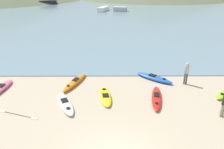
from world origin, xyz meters
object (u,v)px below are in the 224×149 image
(kayak_on_sand_4, at_px, (156,98))
(loose_paddle, at_px, (18,115))
(kayak_on_sand_1, at_px, (75,82))
(kayak_on_sand_2, at_px, (154,78))
(moored_boat_0, at_px, (120,9))
(moored_boat_3, at_px, (48,2))
(kayak_on_sand_0, at_px, (0,89))
(kayak_on_sand_5, at_px, (65,103))
(person_near_foreground, at_px, (224,103))
(moored_boat_2, at_px, (103,9))
(person_near_waterline, at_px, (187,72))
(kayak_on_sand_6, at_px, (105,96))

(kayak_on_sand_4, distance_m, loose_paddle, 8.80)
(kayak_on_sand_1, bearing_deg, kayak_on_sand_2, 7.06)
(moored_boat_0, relative_size, moored_boat_3, 0.62)
(kayak_on_sand_0, height_order, loose_paddle, kayak_on_sand_0)
(kayak_on_sand_5, relative_size, person_near_foreground, 1.93)
(moored_boat_2, bearing_deg, moored_boat_0, -0.25)
(kayak_on_sand_5, bearing_deg, moored_boat_2, 88.45)
(kayak_on_sand_5, relative_size, loose_paddle, 1.14)
(moored_boat_2, distance_m, moored_boat_3, 22.17)
(loose_paddle, bearing_deg, moored_boat_0, 79.71)
(person_near_waterline, bearing_deg, kayak_on_sand_6, -161.18)
(kayak_on_sand_1, bearing_deg, kayak_on_sand_6, -40.68)
(moored_boat_3, bearing_deg, moored_boat_2, -40.14)
(kayak_on_sand_2, xyz_separation_m, kayak_on_sand_4, (-0.41, -3.10, -0.03))
(kayak_on_sand_6, height_order, moored_boat_3, moored_boat_3)
(moored_boat_3, bearing_deg, kayak_on_sand_2, -67.14)
(moored_boat_2, bearing_deg, loose_paddle, -95.02)
(moored_boat_0, relative_size, loose_paddle, 1.26)
(kayak_on_sand_4, distance_m, kayak_on_sand_6, 3.44)
(kayak_on_sand_0, height_order, moored_boat_3, moored_boat_3)
(person_near_waterline, height_order, moored_boat_0, person_near_waterline)
(kayak_on_sand_0, distance_m, kayak_on_sand_5, 5.47)
(person_near_waterline, bearing_deg, moored_boat_0, 95.04)
(moored_boat_0, height_order, moored_boat_2, moored_boat_0)
(kayak_on_sand_5, bearing_deg, kayak_on_sand_6, 20.41)
(kayak_on_sand_1, height_order, kayak_on_sand_6, kayak_on_sand_1)
(kayak_on_sand_5, height_order, moored_boat_2, moored_boat_2)
(person_near_waterline, relative_size, moored_boat_2, 0.37)
(kayak_on_sand_0, height_order, kayak_on_sand_6, kayak_on_sand_0)
(kayak_on_sand_6, distance_m, person_near_waterline, 6.48)
(moored_boat_0, bearing_deg, kayak_on_sand_6, -93.67)
(moored_boat_0, xyz_separation_m, loose_paddle, (-7.84, -43.16, -0.54))
(kayak_on_sand_6, relative_size, person_near_waterline, 1.65)
(person_near_foreground, bearing_deg, moored_boat_3, 113.64)
(kayak_on_sand_0, xyz_separation_m, moored_boat_0, (10.27, 40.10, 0.39))
(moored_boat_3, distance_m, loose_paddle, 58.96)
(kayak_on_sand_1, height_order, kayak_on_sand_2, kayak_on_sand_2)
(kayak_on_sand_6, relative_size, loose_paddle, 1.07)
(person_near_foreground, bearing_deg, person_near_waterline, 100.75)
(person_near_waterline, distance_m, moored_boat_2, 39.81)
(moored_boat_0, bearing_deg, kayak_on_sand_1, -97.34)
(person_near_waterline, bearing_deg, kayak_on_sand_2, 161.23)
(kayak_on_sand_0, bearing_deg, person_near_foreground, -12.75)
(kayak_on_sand_1, xyz_separation_m, moored_boat_3, (-15.96, 53.41, 0.57))
(kayak_on_sand_6, bearing_deg, person_near_foreground, -17.92)
(kayak_on_sand_4, height_order, person_near_foreground, person_near_foreground)
(kayak_on_sand_2, height_order, loose_paddle, kayak_on_sand_2)
(kayak_on_sand_5, bearing_deg, loose_paddle, -158.30)
(kayak_on_sand_0, distance_m, moored_boat_2, 40.60)
(kayak_on_sand_5, xyz_separation_m, moored_boat_3, (-15.81, 56.42, 0.60))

